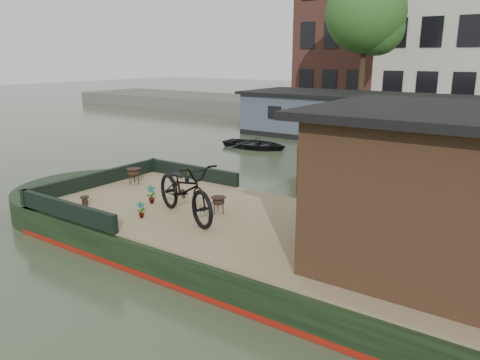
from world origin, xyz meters
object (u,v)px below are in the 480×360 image
Objects in this scene: potted_plant_a at (151,194)px; brazier_rear at (134,176)px; cabin at (450,191)px; dinghy at (255,141)px; brazier_front at (218,205)px; bicycle at (185,190)px.

potted_plant_a reaches higher than brazier_rear.
cabin reaches higher than dinghy.
brazier_front is at bearing -10.53° from brazier_rear.
potted_plant_a is 10.13m from dinghy.
bicycle reaches higher than brazier_front.
brazier_rear is 8.85m from dinghy.
cabin is at bearing -4.87° from brazier_rear.
brazier_front is at bearing 179.27° from cabin.
brazier_rear is 0.14× the size of dinghy.
brazier_rear is at bearing -169.92° from dinghy.
brazier_front is at bearing -153.76° from dinghy.
cabin reaches higher than potted_plant_a.
cabin is 1.81× the size of bicycle.
cabin is at bearing -0.73° from brazier_front.
potted_plant_a reaches higher than dinghy.
cabin is 4.48m from brazier_front.
potted_plant_a is (-1.24, 0.27, -0.37)m from bicycle.
brazier_rear is at bearing 149.45° from potted_plant_a.
dinghy is at bearing 135.70° from cabin.
dinghy is (-1.98, 8.61, -0.56)m from brazier_rear.
dinghy is at bearing 102.98° from brazier_rear.
dinghy is (-4.74, 9.77, -0.93)m from bicycle.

